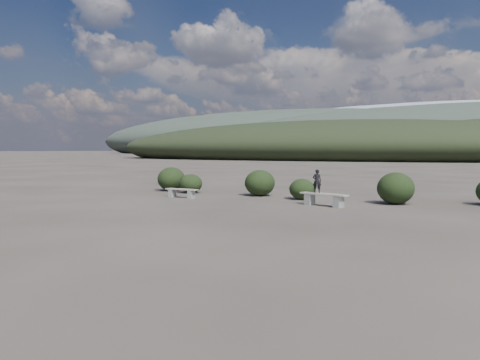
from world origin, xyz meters
The scene contains 10 objects.
ground centered at (0.00, 0.00, 0.00)m, with size 1200.00×1200.00×0.00m, color #332C27.
bench_left centered at (-4.58, 6.13, 0.25)m, with size 1.66×0.41×0.41m.
bench_right centered at (2.14, 6.12, 0.30)m, with size 2.04×0.95×0.50m.
seated_person centered at (1.83, 6.21, 0.96)m, with size 0.34×0.22×0.93m, color black.
shrub_a centered at (-5.54, 8.32, 0.48)m, with size 1.17×1.17×0.96m, color black.
shrub_b centered at (-1.80, 8.60, 0.62)m, with size 1.44×1.44×1.23m, color black.
shrub_c centered at (0.53, 8.04, 0.46)m, with size 1.14×1.14×0.91m, color black.
shrub_d centered at (4.49, 8.11, 0.64)m, with size 1.47×1.47×1.29m, color black.
shrub_f centered at (-7.15, 8.87, 0.63)m, with size 1.48×1.48×1.26m, color black.
mountain_ridges centered at (-7.48, 339.06, 10.84)m, with size 500.00×400.00×56.00m.
Camera 1 is at (7.73, -11.37, 2.19)m, focal length 35.00 mm.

